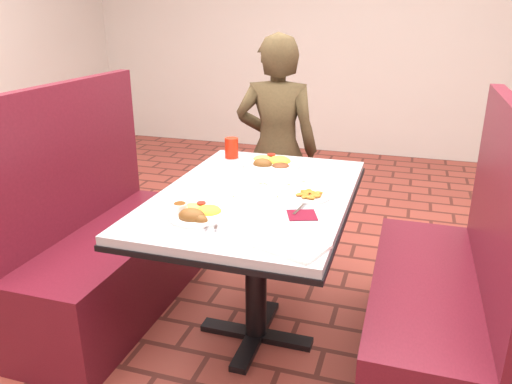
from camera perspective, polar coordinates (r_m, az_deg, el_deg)
dining_table at (r=2.20m, az=0.00°, el=-2.35°), size 0.81×1.21×0.75m
booth_bench_left at (r=2.66m, az=-16.73°, el=-6.74°), size 0.47×1.20×1.17m
booth_bench_right at (r=2.27m, az=20.07°, el=-12.14°), size 0.47×1.20×1.17m
diner_person at (r=3.05m, az=2.37°, el=4.82°), size 0.53×0.38×1.38m
near_dinner_plate at (r=1.91m, az=-6.68°, el=-2.14°), size 0.24×0.24×0.07m
far_dinner_plate at (r=2.53m, az=1.82°, el=3.59°), size 0.29×0.29×0.07m
plantain_plate at (r=2.10m, az=6.21°, el=-0.43°), size 0.16×0.16×0.02m
maroon_napkin at (r=1.93m, az=5.28°, el=-2.64°), size 0.14×0.14×0.00m
spoon_utensil at (r=1.98m, az=5.05°, el=-1.86°), size 0.03×0.14×0.00m
red_tumbler at (r=2.66m, az=-2.81°, el=5.05°), size 0.07×0.07×0.11m
paper_napkin at (r=1.67m, az=4.14°, el=-6.18°), size 0.26×0.23×0.01m
knife_utensil at (r=1.85m, az=-4.49°, el=-3.31°), size 0.06×0.15×0.00m
fork_utensil at (r=1.85m, az=-5.03°, el=-3.39°), size 0.01×0.15×0.00m
lettuce_shreds at (r=2.21m, az=1.46°, el=0.43°), size 0.28×0.32×0.00m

